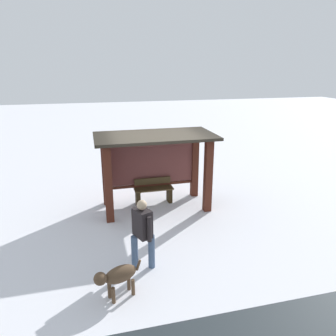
{
  "coord_description": "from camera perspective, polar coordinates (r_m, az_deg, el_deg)",
  "views": [
    {
      "loc": [
        -1.81,
        -8.72,
        4.1
      ],
      "look_at": [
        0.25,
        -0.53,
        1.39
      ],
      "focal_mm": 34.1,
      "sensor_mm": 36.0,
      "label": 1
    }
  ],
  "objects": [
    {
      "name": "person_walking",
      "position": [
        6.67,
        -4.58,
        -10.95
      ],
      "size": [
        0.53,
        0.59,
        1.56
      ],
      "color": "black",
      "rests_on": "ground"
    },
    {
      "name": "bench_left_inside",
      "position": [
        9.96,
        -2.59,
        -4.29
      ],
      "size": [
        1.2,
        0.39,
        0.78
      ],
      "color": "#43331C",
      "rests_on": "ground"
    },
    {
      "name": "dog",
      "position": [
        6.18,
        -9.05,
        -18.54
      ],
      "size": [
        0.9,
        0.49,
        0.66
      ],
      "color": "brown",
      "rests_on": "ground"
    },
    {
      "name": "ground_plane",
      "position": [
        9.81,
        -2.17,
        -6.96
      ],
      "size": [
        60.0,
        60.0,
        0.0
      ],
      "primitive_type": "plane",
      "color": "silver"
    },
    {
      "name": "bus_shelter",
      "position": [
        9.4,
        -3.01,
        2.2
      ],
      "size": [
        3.42,
        1.79,
        2.24
      ],
      "color": "#461E14",
      "rests_on": "ground"
    }
  ]
}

